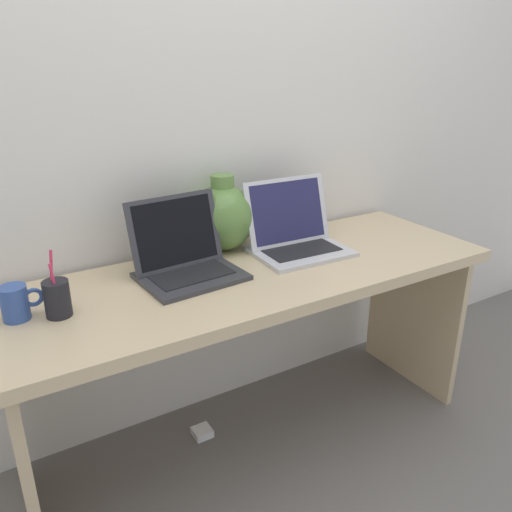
# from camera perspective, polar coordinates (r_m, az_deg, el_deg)

# --- Properties ---
(ground_plane) EXTENTS (6.00, 6.00, 0.00)m
(ground_plane) POSITION_cam_1_polar(r_m,az_deg,el_deg) (2.12, 0.00, -19.36)
(ground_plane) COLOR slate
(back_wall) EXTENTS (4.40, 0.04, 2.40)m
(back_wall) POSITION_cam_1_polar(r_m,az_deg,el_deg) (1.90, -5.37, 15.73)
(back_wall) COLOR silver
(back_wall) RESTS_ON ground
(desk) EXTENTS (1.69, 0.59, 0.71)m
(desk) POSITION_cam_1_polar(r_m,az_deg,el_deg) (1.80, 0.00, -5.58)
(desk) COLOR #D1B78C
(desk) RESTS_ON ground
(laptop_left) EXTENTS (0.34, 0.28, 0.25)m
(laptop_left) POSITION_cam_1_polar(r_m,az_deg,el_deg) (1.70, -7.98, 0.07)
(laptop_left) COLOR #333338
(laptop_left) RESTS_ON desk
(laptop_right) EXTENTS (0.35, 0.28, 0.25)m
(laptop_right) POSITION_cam_1_polar(r_m,az_deg,el_deg) (1.90, 4.24, 2.60)
(laptop_right) COLOR silver
(laptop_right) RESTS_ON desk
(green_vase) EXTENTS (0.23, 0.23, 0.28)m
(green_vase) POSITION_cam_1_polar(r_m,az_deg,el_deg) (1.89, -3.65, 4.37)
(green_vase) COLOR #5B843D
(green_vase) RESTS_ON desk
(coffee_mug) EXTENTS (0.11, 0.07, 0.10)m
(coffee_mug) POSITION_cam_1_polar(r_m,az_deg,el_deg) (1.56, -24.99, -4.70)
(coffee_mug) COLOR #335199
(coffee_mug) RESTS_ON desk
(pen_cup) EXTENTS (0.07, 0.07, 0.19)m
(pen_cup) POSITION_cam_1_polar(r_m,az_deg,el_deg) (1.53, -21.11, -4.36)
(pen_cup) COLOR black
(pen_cup) RESTS_ON desk
(power_brick) EXTENTS (0.07, 0.07, 0.03)m
(power_brick) POSITION_cam_1_polar(r_m,az_deg,el_deg) (2.13, -5.96, -18.77)
(power_brick) COLOR white
(power_brick) RESTS_ON ground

